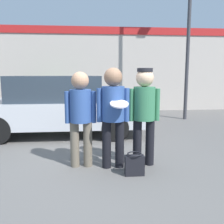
# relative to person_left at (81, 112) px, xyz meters

# --- Properties ---
(ground_plane) EXTENTS (56.00, 56.00, 0.00)m
(ground_plane) POSITION_rel_person_left_xyz_m (0.18, -0.01, -0.95)
(ground_plane) COLOR #5B5956
(storefront_building) EXTENTS (24.00, 0.22, 3.49)m
(storefront_building) POSITION_rel_person_left_xyz_m (0.18, 6.51, 0.83)
(storefront_building) COLOR #B2A89E
(storefront_building) RESTS_ON ground
(person_left) EXTENTS (0.52, 0.35, 1.61)m
(person_left) POSITION_rel_person_left_xyz_m (0.00, 0.00, 0.00)
(person_left) COLOR #665B4C
(person_left) RESTS_ON ground
(person_middle_with_frisbee) EXTENTS (0.54, 0.59, 1.67)m
(person_middle_with_frisbee) POSITION_rel_person_left_xyz_m (0.54, -0.10, 0.05)
(person_middle_with_frisbee) COLOR black
(person_middle_with_frisbee) RESTS_ON ground
(person_right) EXTENTS (0.53, 0.36, 1.66)m
(person_right) POSITION_rel_person_left_xyz_m (1.07, -0.03, 0.05)
(person_right) COLOR black
(person_right) RESTS_ON ground
(parked_car_near) EXTENTS (4.30, 1.79, 1.52)m
(parked_car_near) POSITION_rel_person_left_xyz_m (-0.61, 2.37, -0.19)
(parked_car_near) COLOR #B7BABF
(parked_car_near) RESTS_ON ground
(shrub) EXTENTS (1.28, 1.28, 1.28)m
(shrub) POSITION_rel_person_left_xyz_m (-1.53, 5.68, -0.31)
(shrub) COLOR #387A3D
(shrub) RESTS_ON ground
(handbag) EXTENTS (0.30, 0.23, 0.35)m
(handbag) POSITION_rel_person_left_xyz_m (0.83, -0.46, -0.78)
(handbag) COLOR black
(handbag) RESTS_ON ground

